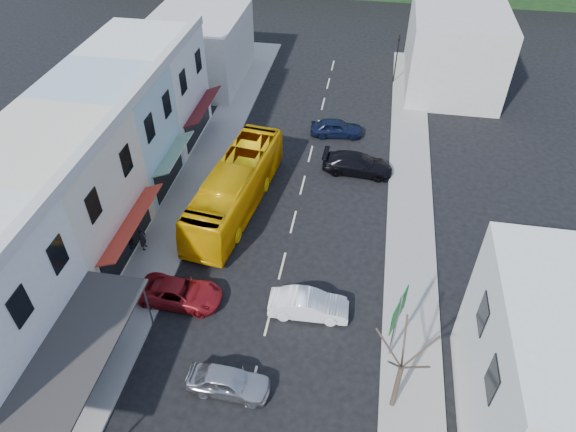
% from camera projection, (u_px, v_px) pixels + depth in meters
% --- Properties ---
extents(ground, '(120.00, 120.00, 0.00)m').
position_uv_depth(ground, '(269.00, 319.00, 27.42)').
color(ground, black).
rests_on(ground, ground).
extents(sidewalk_left, '(3.00, 52.00, 0.15)m').
position_uv_depth(sidewalk_left, '(192.00, 190.00, 35.80)').
color(sidewalk_left, gray).
rests_on(sidewalk_left, ground).
extents(sidewalk_right, '(3.00, 52.00, 0.15)m').
position_uv_depth(sidewalk_right, '(410.00, 214.00, 33.84)').
color(sidewalk_right, gray).
rests_on(sidewalk_right, ground).
extents(shopfront_row, '(8.25, 30.00, 8.00)m').
position_uv_depth(shopfront_row, '(76.00, 180.00, 30.16)').
color(shopfront_row, silver).
rests_on(shopfront_row, ground).
extents(distant_block_left, '(8.00, 10.00, 6.00)m').
position_uv_depth(distant_block_left, '(199.00, 48.00, 47.15)').
color(distant_block_left, '#B7B2A8').
rests_on(distant_block_left, ground).
extents(distant_block_right, '(8.00, 12.00, 7.00)m').
position_uv_depth(distant_block_right, '(454.00, 47.00, 46.06)').
color(distant_block_right, '#B7B2A8').
rests_on(distant_block_right, ground).
extents(bus, '(3.90, 11.82, 3.10)m').
position_uv_depth(bus, '(236.00, 189.00, 33.52)').
color(bus, '#FBB805').
rests_on(bus, ground).
extents(car_silver, '(4.45, 1.94, 1.40)m').
position_uv_depth(car_silver, '(229.00, 381.00, 23.84)').
color(car_silver, '#B0B1B6').
rests_on(car_silver, ground).
extents(car_white, '(4.48, 2.00, 1.40)m').
position_uv_depth(car_white, '(309.00, 305.00, 27.26)').
color(car_white, white).
rests_on(car_white, ground).
extents(car_red, '(4.65, 2.01, 1.40)m').
position_uv_depth(car_red, '(180.00, 292.00, 27.94)').
color(car_red, maroon).
rests_on(car_red, ground).
extents(car_black_near, '(4.58, 2.05, 1.40)m').
position_uv_depth(car_black_near, '(357.00, 164.00, 37.09)').
color(car_black_near, black).
rests_on(car_black_near, ground).
extents(car_navy_mid, '(4.58, 2.31, 1.40)m').
position_uv_depth(car_navy_mid, '(336.00, 128.00, 40.89)').
color(car_navy_mid, black).
rests_on(car_navy_mid, ground).
extents(pedestrian_left, '(0.45, 0.63, 1.70)m').
position_uv_depth(pedestrian_left, '(143.00, 238.00, 30.77)').
color(pedestrian_left, black).
rests_on(pedestrian_left, sidewalk_left).
extents(direction_sign, '(1.49, 2.14, 4.43)m').
position_uv_depth(direction_sign, '(395.00, 328.00, 24.28)').
color(direction_sign, '#065D18').
rests_on(direction_sign, ground).
extents(street_tree, '(2.25, 2.25, 6.23)m').
position_uv_depth(street_tree, '(401.00, 368.00, 21.63)').
color(street_tree, '#342820').
rests_on(street_tree, ground).
extents(traffic_signal, '(0.57, 0.97, 4.56)m').
position_uv_depth(traffic_signal, '(396.00, 60.00, 46.93)').
color(traffic_signal, black).
rests_on(traffic_signal, ground).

